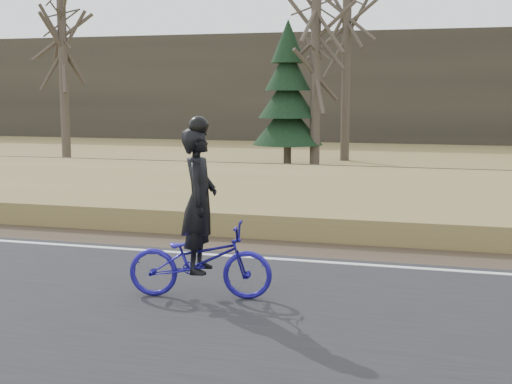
# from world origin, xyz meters

# --- Properties ---
(ground) EXTENTS (120.00, 120.00, 0.00)m
(ground) POSITION_xyz_m (0.00, 0.00, 0.00)
(ground) COLOR olive
(ground) RESTS_ON ground
(road) EXTENTS (120.00, 6.00, 0.06)m
(road) POSITION_xyz_m (0.00, -2.50, 0.03)
(road) COLOR black
(road) RESTS_ON ground
(edge_line) EXTENTS (120.00, 0.12, 0.01)m
(edge_line) POSITION_xyz_m (0.00, 0.20, 0.07)
(edge_line) COLOR silver
(edge_line) RESTS_ON road
(shoulder) EXTENTS (120.00, 1.60, 0.04)m
(shoulder) POSITION_xyz_m (0.00, 1.20, 0.02)
(shoulder) COLOR #473A2B
(shoulder) RESTS_ON ground
(embankment) EXTENTS (120.00, 5.00, 0.44)m
(embankment) POSITION_xyz_m (0.00, 4.20, 0.22)
(embankment) COLOR olive
(embankment) RESTS_ON ground
(ballast) EXTENTS (120.00, 3.00, 0.45)m
(ballast) POSITION_xyz_m (0.00, 8.00, 0.23)
(ballast) COLOR slate
(ballast) RESTS_ON ground
(railroad) EXTENTS (120.00, 2.40, 0.29)m
(railroad) POSITION_xyz_m (0.00, 8.00, 0.53)
(railroad) COLOR black
(railroad) RESTS_ON ballast
(treeline_backdrop) EXTENTS (120.00, 4.00, 6.00)m
(treeline_backdrop) POSITION_xyz_m (0.00, 30.00, 3.00)
(treeline_backdrop) COLOR #383328
(treeline_backdrop) RESTS_ON ground
(cyclist) EXTENTS (1.97, 0.97, 2.37)m
(cyclist) POSITION_xyz_m (-3.82, -2.15, 0.82)
(cyclist) COLOR navy
(cyclist) RESTS_ON road
(bare_tree_far_left) EXTENTS (0.36, 0.36, 6.60)m
(bare_tree_far_left) POSITION_xyz_m (-15.72, 14.50, 3.30)
(bare_tree_far_left) COLOR #50463A
(bare_tree_far_left) RESTS_ON ground
(bare_tree_left) EXTENTS (0.36, 0.36, 7.13)m
(bare_tree_left) POSITION_xyz_m (-5.08, 17.87, 3.56)
(bare_tree_left) COLOR #50463A
(bare_tree_left) RESTS_ON ground
(bare_tree_near_left) EXTENTS (0.36, 0.36, 7.37)m
(bare_tree_near_left) POSITION_xyz_m (-5.67, 14.69, 3.69)
(bare_tree_near_left) COLOR #50463A
(bare_tree_near_left) RESTS_ON ground
(conifer) EXTENTS (2.60, 2.60, 5.37)m
(conifer) POSITION_xyz_m (-6.75, 14.93, 2.54)
(conifer) COLOR #50463A
(conifer) RESTS_ON ground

